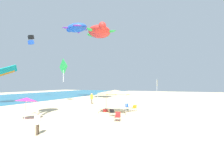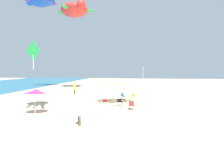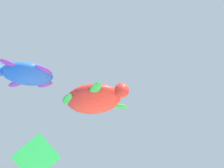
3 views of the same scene
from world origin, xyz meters
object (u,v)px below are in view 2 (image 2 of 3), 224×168
(folding_chair_near_cooler, at_px, (132,105))
(folding_chair_facing_ocean, at_px, (132,96))
(folding_chair_left_of_tent, at_px, (120,101))
(banner_flag, at_px, (143,77))
(person_beachcomber, at_px, (75,88))
(kite_diamond_green, at_px, (33,52))
(person_near_umbrella, at_px, (79,112))
(cooler_box, at_px, (105,100))
(canopy_tent, at_px, (116,82))
(beach_umbrella, at_px, (35,92))
(folding_chair_right_of_tent, at_px, (123,96))
(kite_turtle_blue, at_px, (41,1))
(kite_turtle_red, at_px, (74,10))

(folding_chair_near_cooler, bearing_deg, folding_chair_facing_ocean, 80.28)
(folding_chair_facing_ocean, height_order, folding_chair_left_of_tent, same)
(banner_flag, distance_m, person_beachcomber, 11.35)
(folding_chair_left_of_tent, xyz_separation_m, kite_diamond_green, (9.99, 15.22, 6.33))
(person_near_umbrella, bearing_deg, banner_flag, 135.39)
(banner_flag, distance_m, person_near_umbrella, 21.07)
(folding_chair_facing_ocean, xyz_separation_m, kite_diamond_green, (5.90, 16.43, 6.33))
(folding_chair_facing_ocean, relative_size, folding_chair_left_of_tent, 1.00)
(cooler_box, xyz_separation_m, banner_flag, (10.26, -4.75, 2.37))
(person_near_umbrella, bearing_deg, folding_chair_near_cooler, 119.25)
(cooler_box, height_order, person_beachcomber, person_beachcomber)
(folding_chair_left_of_tent, distance_m, kite_diamond_green, 19.28)
(canopy_tent, height_order, cooler_box, canopy_tent)
(beach_umbrella, bearing_deg, folding_chair_left_of_tent, -54.36)
(cooler_box, distance_m, banner_flag, 11.55)
(cooler_box, bearing_deg, folding_chair_right_of_tent, -37.87)
(folding_chair_left_of_tent, bearing_deg, canopy_tent, -69.24)
(folding_chair_left_of_tent, xyz_separation_m, kite_turtle_blue, (16.64, 16.88, 16.64))
(person_beachcomber, bearing_deg, canopy_tent, 17.68)
(folding_chair_right_of_tent, bearing_deg, folding_chair_facing_ocean, -78.18)
(kite_turtle_blue, bearing_deg, canopy_tent, 150.76)
(folding_chair_facing_ocean, xyz_separation_m, folding_chair_left_of_tent, (-4.09, 1.20, 0.00))
(folding_chair_right_of_tent, distance_m, kite_diamond_green, 17.31)
(folding_chair_near_cooler, relative_size, cooler_box, 1.26)
(folding_chair_left_of_tent, distance_m, person_beachcomber, 11.67)
(folding_chair_near_cooler, xyz_separation_m, folding_chair_left_of_tent, (1.87, 1.34, 0.00))
(folding_chair_right_of_tent, height_order, cooler_box, folding_chair_right_of_tent)
(kite_diamond_green, bearing_deg, banner_flag, 27.23)
(kite_turtle_blue, bearing_deg, person_beachcomber, 151.30)
(kite_turtle_blue, height_order, kite_turtle_red, kite_turtle_blue)
(person_beachcomber, relative_size, kite_turtle_blue, 0.28)
(folding_chair_facing_ocean, distance_m, cooler_box, 3.69)
(canopy_tent, xyz_separation_m, beach_umbrella, (-6.98, 6.36, -0.50))
(kite_diamond_green, distance_m, kite_turtle_red, 10.98)
(person_near_umbrella, bearing_deg, cooler_box, 148.06)
(folding_chair_near_cooler, relative_size, folding_chair_right_of_tent, 1.00)
(folding_chair_facing_ocean, height_order, kite_turtle_blue, kite_turtle_blue)
(folding_chair_near_cooler, xyz_separation_m, kite_turtle_red, (16.98, 11.07, 14.35))
(canopy_tent, height_order, folding_chair_left_of_tent, canopy_tent)
(folding_chair_right_of_tent, relative_size, kite_turtle_blue, 0.12)
(person_near_umbrella, bearing_deg, kite_diamond_green, -174.97)
(canopy_tent, relative_size, banner_flag, 0.85)
(folding_chair_facing_ocean, xyz_separation_m, folding_chair_right_of_tent, (0.70, 1.17, 0.00))
(beach_umbrella, bearing_deg, folding_chair_facing_ocean, -41.89)
(person_beachcomber, bearing_deg, folding_chair_facing_ocean, 33.35)
(person_beachcomber, xyz_separation_m, kite_diamond_green, (1.34, 7.42, 5.70))
(folding_chair_near_cooler, xyz_separation_m, folding_chair_right_of_tent, (6.67, 1.31, 0.00))
(kite_turtle_blue, relative_size, kite_turtle_red, 0.84)
(folding_chair_facing_ocean, bearing_deg, folding_chair_near_cooler, 50.10)
(cooler_box, distance_m, kite_turtle_blue, 26.76)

